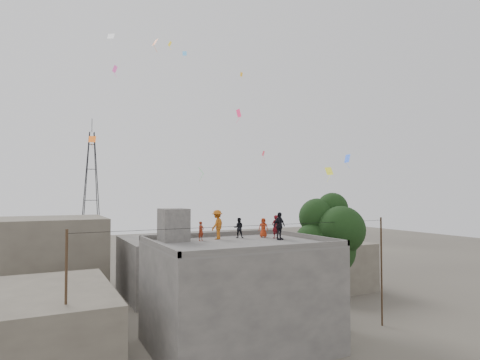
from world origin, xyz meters
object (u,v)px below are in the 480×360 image
Objects in this scene: tree at (330,236)px; transmission_tower at (91,194)px; stair_head_box at (174,225)px; person_dark_adult at (279,226)px; person_red_adult at (275,227)px.

transmission_tower reaches higher than tree.
stair_head_box is 1.14× the size of person_dark_adult.
person_dark_adult is at bearing -175.15° from tree.
person_red_adult is (-4.08, 0.57, 0.75)m from tree.
person_red_adult is (6.49, -1.43, -0.24)m from stair_head_box.
stair_head_box is 10.80m from tree.
stair_head_box is 0.22× the size of tree.
tree is at bearing -12.04° from person_dark_adult.
tree is 5.20× the size of person_dark_adult.
transmission_tower reaches higher than person_dark_adult.
transmission_tower reaches higher than stair_head_box.
stair_head_box is at bearing 169.26° from tree.
tree is 4.47m from person_dark_adult.
tree reaches higher than stair_head_box.
stair_head_box is 1.32× the size of person_red_adult.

